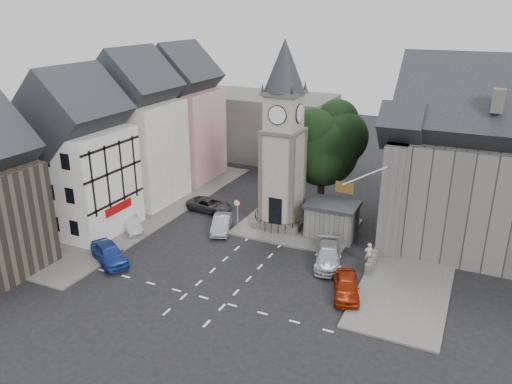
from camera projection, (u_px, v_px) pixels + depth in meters
The scene contains 23 objects.
ground at pixel (242, 263), 38.50m from camera, with size 120.00×120.00×0.00m, color black.
pavement_west at pixel (155, 209), 48.53m from camera, with size 6.00×30.00×0.14m, color #595651.
pavement_east at pixel (418, 249), 40.51m from camera, with size 6.00×26.00×0.14m, color #595651.
central_island at pixel (297, 227), 44.67m from camera, with size 10.00×8.00×0.16m, color #595651.
road_markings at pixel (206, 298), 33.83m from camera, with size 20.00×8.00×0.01m, color silver.
clock_tower at pixel (283, 137), 42.46m from camera, with size 4.86×4.86×16.25m.
stone_shelter at pixel (332, 220), 42.43m from camera, with size 4.30×3.30×3.08m.
town_tree at pixel (323, 140), 46.32m from camera, with size 7.20×7.20×10.80m.
warning_sign_post at pixel (237, 208), 43.68m from camera, with size 0.70×0.19×2.85m.
terrace_pink at pixel (182, 121), 55.94m from camera, with size 8.10×7.60×12.80m.
terrace_cream at pixel (137, 136), 49.15m from camera, with size 8.10×7.60×12.80m.
terrace_tudor at pixel (79, 162), 42.49m from camera, with size 8.10×7.60×12.00m.
backdrop_west at pixel (255, 125), 65.65m from camera, with size 20.00×10.00×8.00m, color #4C4944.
east_building at pixel (479, 172), 39.48m from camera, with size 14.40×11.40×12.60m.
east_boundary_wall at pixel (389, 230), 43.19m from camera, with size 0.40×16.00×0.90m, color #595752.
flagpole at pixel (364, 176), 36.29m from camera, with size 3.68×0.10×2.74m.
car_west_blue at pixel (109, 253), 38.32m from camera, with size 1.85×4.59×1.56m, color navy.
car_west_silver at pixel (131, 224), 43.86m from camera, with size 1.31×3.75×1.24m, color #ACAFB4.
car_west_grey at pixel (210, 205), 48.04m from camera, with size 2.13×4.63×1.29m, color #2E2E30.
car_island_silver at pixel (222, 224), 43.77m from camera, with size 1.46×4.18×1.38m, color #96999F.
car_island_east at pixel (328, 256), 38.05m from camera, with size 2.02×4.96×1.44m, color #AEB2B7.
car_east_red at pixel (347, 286), 33.92m from camera, with size 1.69×4.20×1.43m, color maroon.
pedestrian at pixel (369, 254), 37.89m from camera, with size 0.67×0.44×1.85m, color #C3AFA1.
Camera 1 is at (15.41, -30.53, 18.54)m, focal length 35.00 mm.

